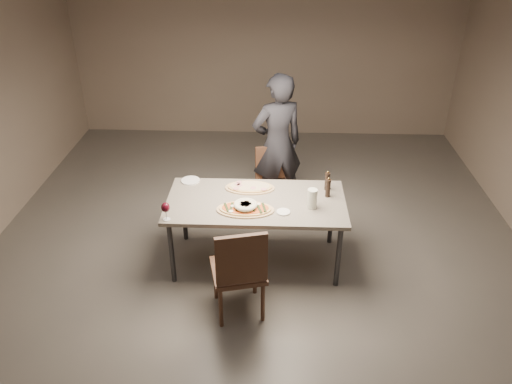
{
  "coord_description": "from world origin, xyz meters",
  "views": [
    {
      "loc": [
        0.17,
        -4.29,
        3.33
      ],
      "look_at": [
        0.0,
        0.0,
        0.85
      ],
      "focal_mm": 35.0,
      "sensor_mm": 36.0,
      "label": 1
    }
  ],
  "objects_px": {
    "dining_table": "(256,205)",
    "diner": "(277,144)",
    "bread_basket": "(245,206)",
    "carafe": "(312,199)",
    "chair_far": "(273,179)",
    "chair_near": "(240,268)",
    "pepper_mill_left": "(327,181)",
    "zucchini_pizza": "(245,209)",
    "ham_pizza": "(250,187)"
  },
  "relations": [
    {
      "from": "carafe",
      "to": "chair_far",
      "type": "relative_size",
      "value": 0.23
    },
    {
      "from": "zucchini_pizza",
      "to": "ham_pizza",
      "type": "xyz_separation_m",
      "value": [
        0.02,
        0.43,
        -0.0
      ]
    },
    {
      "from": "ham_pizza",
      "to": "carafe",
      "type": "distance_m",
      "value": 0.72
    },
    {
      "from": "pepper_mill_left",
      "to": "ham_pizza",
      "type": "bearing_deg",
      "value": -179.18
    },
    {
      "from": "dining_table",
      "to": "diner",
      "type": "bearing_deg",
      "value": 79.38
    },
    {
      "from": "pepper_mill_left",
      "to": "bread_basket",
      "type": "bearing_deg",
      "value": -151.73
    },
    {
      "from": "chair_near",
      "to": "chair_far",
      "type": "bearing_deg",
      "value": 67.85
    },
    {
      "from": "bread_basket",
      "to": "carafe",
      "type": "xyz_separation_m",
      "value": [
        0.65,
        0.08,
        0.05
      ]
    },
    {
      "from": "chair_near",
      "to": "zucchini_pizza",
      "type": "bearing_deg",
      "value": 75.38
    },
    {
      "from": "dining_table",
      "to": "zucchini_pizza",
      "type": "height_order",
      "value": "zucchini_pizza"
    },
    {
      "from": "pepper_mill_left",
      "to": "diner",
      "type": "height_order",
      "value": "diner"
    },
    {
      "from": "carafe",
      "to": "diner",
      "type": "relative_size",
      "value": 0.12
    },
    {
      "from": "dining_table",
      "to": "ham_pizza",
      "type": "distance_m",
      "value": 0.26
    },
    {
      "from": "bread_basket",
      "to": "pepper_mill_left",
      "type": "distance_m",
      "value": 0.94
    },
    {
      "from": "carafe",
      "to": "chair_far",
      "type": "distance_m",
      "value": 1.19
    },
    {
      "from": "ham_pizza",
      "to": "carafe",
      "type": "relative_size",
      "value": 2.57
    },
    {
      "from": "dining_table",
      "to": "zucchini_pizza",
      "type": "xyz_separation_m",
      "value": [
        -0.1,
        -0.19,
        0.07
      ]
    },
    {
      "from": "zucchini_pizza",
      "to": "chair_far",
      "type": "xyz_separation_m",
      "value": [
        0.26,
        1.14,
        -0.28
      ]
    },
    {
      "from": "zucchini_pizza",
      "to": "carafe",
      "type": "relative_size",
      "value": 2.79
    },
    {
      "from": "chair_near",
      "to": "carafe",
      "type": "bearing_deg",
      "value": 34.35
    },
    {
      "from": "diner",
      "to": "carafe",
      "type": "bearing_deg",
      "value": 83.12
    },
    {
      "from": "dining_table",
      "to": "carafe",
      "type": "height_order",
      "value": "carafe"
    },
    {
      "from": "dining_table",
      "to": "ham_pizza",
      "type": "xyz_separation_m",
      "value": [
        -0.07,
        0.24,
        0.07
      ]
    },
    {
      "from": "bread_basket",
      "to": "chair_near",
      "type": "xyz_separation_m",
      "value": [
        -0.02,
        -0.65,
        -0.25
      ]
    },
    {
      "from": "dining_table",
      "to": "ham_pizza",
      "type": "relative_size",
      "value": 3.47
    },
    {
      "from": "dining_table",
      "to": "carafe",
      "type": "relative_size",
      "value": 8.91
    },
    {
      "from": "carafe",
      "to": "ham_pizza",
      "type": "bearing_deg",
      "value": 150.56
    },
    {
      "from": "pepper_mill_left",
      "to": "chair_far",
      "type": "height_order",
      "value": "pepper_mill_left"
    },
    {
      "from": "ham_pizza",
      "to": "pepper_mill_left",
      "type": "bearing_deg",
      "value": -6.73
    },
    {
      "from": "chair_near",
      "to": "diner",
      "type": "xyz_separation_m",
      "value": [
        0.32,
        1.95,
        0.31
      ]
    },
    {
      "from": "pepper_mill_left",
      "to": "chair_near",
      "type": "xyz_separation_m",
      "value": [
        -0.84,
        -1.09,
        -0.3
      ]
    },
    {
      "from": "carafe",
      "to": "chair_far",
      "type": "bearing_deg",
      "value": 109.92
    },
    {
      "from": "zucchini_pizza",
      "to": "ham_pizza",
      "type": "height_order",
      "value": "zucchini_pizza"
    },
    {
      "from": "diner",
      "to": "chair_far",
      "type": "bearing_deg",
      "value": 52.13
    },
    {
      "from": "zucchini_pizza",
      "to": "carafe",
      "type": "xyz_separation_m",
      "value": [
        0.65,
        0.08,
        0.08
      ]
    },
    {
      "from": "carafe",
      "to": "zucchini_pizza",
      "type": "bearing_deg",
      "value": -173.07
    },
    {
      "from": "ham_pizza",
      "to": "chair_far",
      "type": "relative_size",
      "value": 0.6
    },
    {
      "from": "ham_pizza",
      "to": "diner",
      "type": "distance_m",
      "value": 0.92
    },
    {
      "from": "pepper_mill_left",
      "to": "dining_table",
      "type": "bearing_deg",
      "value": -160.7
    },
    {
      "from": "ham_pizza",
      "to": "bread_basket",
      "type": "bearing_deg",
      "value": -100.23
    },
    {
      "from": "carafe",
      "to": "chair_far",
      "type": "height_order",
      "value": "carafe"
    },
    {
      "from": "ham_pizza",
      "to": "bread_basket",
      "type": "height_order",
      "value": "bread_basket"
    },
    {
      "from": "chair_far",
      "to": "zucchini_pizza",
      "type": "bearing_deg",
      "value": 64.69
    },
    {
      "from": "chair_far",
      "to": "ham_pizza",
      "type": "bearing_deg",
      "value": 58.98
    },
    {
      "from": "carafe",
      "to": "chair_far",
      "type": "xyz_separation_m",
      "value": [
        -0.39,
        1.07,
        -0.37
      ]
    },
    {
      "from": "chair_near",
      "to": "diner",
      "type": "distance_m",
      "value": 2.0
    },
    {
      "from": "bread_basket",
      "to": "diner",
      "type": "height_order",
      "value": "diner"
    },
    {
      "from": "chair_near",
      "to": "diner",
      "type": "relative_size",
      "value": 0.57
    },
    {
      "from": "chair_far",
      "to": "pepper_mill_left",
      "type": "bearing_deg",
      "value": 116.39
    },
    {
      "from": "dining_table",
      "to": "chair_near",
      "type": "bearing_deg",
      "value": -97.59
    }
  ]
}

